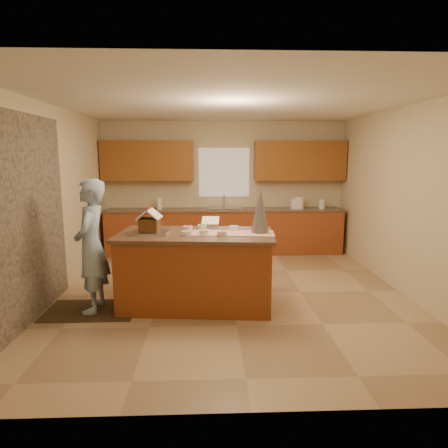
% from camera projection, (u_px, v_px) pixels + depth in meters
% --- Properties ---
extents(floor, '(5.50, 5.50, 0.00)m').
position_uv_depth(floor, '(231.00, 293.00, 5.82)').
color(floor, tan).
rests_on(floor, ground).
extents(ceiling, '(5.50, 5.50, 0.00)m').
position_uv_depth(ceiling, '(232.00, 103.00, 5.35)').
color(ceiling, silver).
rests_on(ceiling, floor).
extents(wall_back, '(5.50, 5.50, 0.00)m').
position_uv_depth(wall_back, '(224.00, 187.00, 8.29)').
color(wall_back, beige).
rests_on(wall_back, floor).
extents(wall_front, '(5.50, 5.50, 0.00)m').
position_uv_depth(wall_front, '(254.00, 246.00, 2.88)').
color(wall_front, beige).
rests_on(wall_front, floor).
extents(wall_left, '(5.50, 5.50, 0.00)m').
position_uv_depth(wall_left, '(53.00, 203.00, 5.49)').
color(wall_left, beige).
rests_on(wall_left, floor).
extents(wall_right, '(5.50, 5.50, 0.00)m').
position_uv_depth(wall_right, '(404.00, 201.00, 5.68)').
color(wall_right, beige).
rests_on(wall_right, floor).
extents(stone_accent, '(0.00, 2.50, 2.50)m').
position_uv_depth(stone_accent, '(29.00, 219.00, 4.72)').
color(stone_accent, gray).
rests_on(stone_accent, wall_left).
extents(window_curtain, '(1.05, 0.03, 1.00)m').
position_uv_depth(window_curtain, '(224.00, 173.00, 8.21)').
color(window_curtain, white).
rests_on(window_curtain, wall_back).
extents(back_counter_base, '(4.80, 0.60, 0.88)m').
position_uv_depth(back_counter_base, '(224.00, 232.00, 8.15)').
color(back_counter_base, brown).
rests_on(back_counter_base, floor).
extents(back_counter_top, '(4.85, 0.63, 0.04)m').
position_uv_depth(back_counter_top, '(224.00, 210.00, 8.07)').
color(back_counter_top, brown).
rests_on(back_counter_top, back_counter_base).
extents(upper_cabinet_left, '(1.85, 0.35, 0.80)m').
position_uv_depth(upper_cabinet_left, '(148.00, 161.00, 7.96)').
color(upper_cabinet_left, '#994C20').
rests_on(upper_cabinet_left, wall_back).
extents(upper_cabinet_right, '(1.85, 0.35, 0.80)m').
position_uv_depth(upper_cabinet_right, '(300.00, 161.00, 8.08)').
color(upper_cabinet_right, '#994C20').
rests_on(upper_cabinet_right, wall_back).
extents(sink, '(0.70, 0.45, 0.12)m').
position_uv_depth(sink, '(224.00, 210.00, 8.07)').
color(sink, silver).
rests_on(sink, back_counter_top).
extents(faucet, '(0.03, 0.03, 0.28)m').
position_uv_depth(faucet, '(224.00, 201.00, 8.22)').
color(faucet, silver).
rests_on(faucet, back_counter_top).
extents(island_base, '(2.02, 1.14, 0.95)m').
position_uv_depth(island_base, '(196.00, 271.00, 5.27)').
color(island_base, brown).
rests_on(island_base, floor).
extents(island_top, '(2.12, 1.23, 0.04)m').
position_uv_depth(island_top, '(196.00, 235.00, 5.19)').
color(island_top, brown).
rests_on(island_top, island_base).
extents(table_runner, '(1.11, 0.48, 0.01)m').
position_uv_depth(table_runner, '(233.00, 233.00, 5.16)').
color(table_runner, '#9E150B').
rests_on(table_runner, island_top).
extents(baking_tray, '(0.53, 0.41, 0.03)m').
position_uv_depth(baking_tray, '(150.00, 232.00, 5.16)').
color(baking_tray, silver).
rests_on(baking_tray, island_top).
extents(cookbook, '(0.25, 0.21, 0.10)m').
position_uv_depth(cookbook, '(210.00, 221.00, 5.56)').
color(cookbook, white).
rests_on(cookbook, island_top).
extents(tinsel_tree, '(0.26, 0.26, 0.59)m').
position_uv_depth(tinsel_tree, '(260.00, 211.00, 5.14)').
color(tinsel_tree, '#A7A8B3').
rests_on(tinsel_tree, island_top).
extents(rug, '(1.16, 0.75, 0.01)m').
position_uv_depth(rug, '(91.00, 310.00, 5.15)').
color(rug, black).
rests_on(rug, floor).
extents(boy, '(0.42, 0.63, 1.71)m').
position_uv_depth(boy, '(91.00, 246.00, 5.01)').
color(boy, '#97B7D7').
rests_on(boy, rug).
extents(canister_a, '(0.15, 0.15, 0.21)m').
position_uv_depth(canister_a, '(294.00, 204.00, 8.11)').
color(canister_a, white).
rests_on(canister_a, back_counter_top).
extents(canister_b, '(0.17, 0.17, 0.25)m').
position_uv_depth(canister_b, '(299.00, 203.00, 8.11)').
color(canister_b, white).
rests_on(canister_b, back_counter_top).
extents(canister_c, '(0.13, 0.13, 0.19)m').
position_uv_depth(canister_c, '(322.00, 204.00, 8.13)').
color(canister_c, white).
rests_on(canister_c, back_counter_top).
extents(paper_towel, '(0.11, 0.11, 0.23)m').
position_uv_depth(paper_towel, '(159.00, 204.00, 8.00)').
color(paper_towel, white).
rests_on(paper_towel, back_counter_top).
extents(gingerbread_house, '(0.32, 0.33, 0.31)m').
position_uv_depth(gingerbread_house, '(150.00, 223.00, 5.13)').
color(gingerbread_house, brown).
rests_on(gingerbread_house, baking_tray).
extents(candy_bowls, '(0.76, 0.61, 0.06)m').
position_uv_depth(candy_bowls, '(206.00, 230.00, 5.22)').
color(candy_bowls, '#C42267').
rests_on(candy_bowls, island_top).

